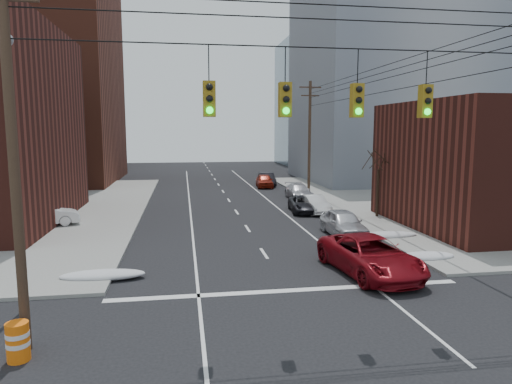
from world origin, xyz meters
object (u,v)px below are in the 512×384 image
object	(u,v)px
parked_car_f	(267,179)
parked_car_c	(304,204)
parked_car_b	(314,204)
construction_barrel	(18,341)
lot_car_b	(37,196)
lot_car_a	(44,215)
parked_car_e	(264,181)
parked_car_a	(343,223)
red_pickup	(370,256)
parked_car_d	(299,191)

from	to	relation	value
parked_car_f	parked_car_c	bearing A→B (deg)	-88.83
parked_car_b	construction_barrel	bearing A→B (deg)	-130.03
lot_car_b	construction_barrel	distance (m)	28.09
parked_car_f	lot_car_a	distance (m)	26.91
parked_car_c	parked_car_f	xyz separation A→B (m)	(0.21, 16.91, 0.12)
parked_car_e	parked_car_a	bearing A→B (deg)	-83.95
red_pickup	parked_car_b	xyz separation A→B (m)	(1.82, 14.75, -0.16)
parked_car_e	lot_car_b	xyz separation A→B (m)	(-20.74, -9.27, 0.08)
parked_car_f	parked_car_b	bearing A→B (deg)	-86.51
red_pickup	lot_car_a	world-z (taller)	red_pickup
parked_car_b	parked_car_e	world-z (taller)	parked_car_e
parked_car_c	parked_car_f	world-z (taller)	parked_car_f
parked_car_b	parked_car_d	xyz separation A→B (m)	(0.61, 7.10, 0.02)
parked_car_f	construction_barrel	bearing A→B (deg)	-108.24
parked_car_c	construction_barrel	xyz separation A→B (m)	(-13.59, -20.78, -0.06)
parked_car_e	lot_car_a	size ratio (longest dim) A/B	0.99
parked_car_d	lot_car_b	xyz separation A→B (m)	(-22.34, -0.41, 0.12)
parked_car_d	lot_car_a	size ratio (longest dim) A/B	1.10
parked_car_a	parked_car_d	bearing A→B (deg)	85.72
lot_car_a	construction_barrel	world-z (taller)	lot_car_a
parked_car_a	parked_car_b	bearing A→B (deg)	86.39
parked_car_e	lot_car_a	bearing A→B (deg)	-128.79
parked_car_b	lot_car_b	xyz separation A→B (m)	(-21.73, 6.69, 0.14)
lot_car_b	parked_car_a	bearing A→B (deg)	-127.67
parked_car_a	parked_car_f	xyz separation A→B (m)	(-0.02, 24.98, -0.04)
parked_car_e	parked_car_b	bearing A→B (deg)	-81.65
parked_car_a	lot_car_b	size ratio (longest dim) A/B	0.97
parked_car_c	parked_car_e	bearing A→B (deg)	96.98
parked_car_e	lot_car_b	distance (m)	22.72
parked_car_e	red_pickup	bearing A→B (deg)	-86.75
lot_car_a	parked_car_c	bearing A→B (deg)	-96.64
lot_car_a	parked_car_a	bearing A→B (deg)	-121.73
lot_car_a	parked_car_b	bearing A→B (deg)	-98.13
parked_car_c	lot_car_a	xyz separation A→B (m)	(-17.94, -2.96, 0.24)
lot_car_b	lot_car_a	bearing A→B (deg)	-165.12
parked_car_d	construction_barrel	size ratio (longest dim) A/B	4.36
parked_car_a	construction_barrel	xyz separation A→B (m)	(-13.81, -12.70, -0.23)
red_pickup	lot_car_a	bearing A→B (deg)	136.73
red_pickup	parked_car_a	world-z (taller)	red_pickup
parked_car_d	lot_car_b	bearing A→B (deg)	-178.60
parked_car_c	construction_barrel	size ratio (longest dim) A/B	4.12
parked_car_d	parked_car_e	distance (m)	9.01
parked_car_c	lot_car_a	distance (m)	18.18
parked_car_b	parked_car_d	distance (m)	7.12
parked_car_d	parked_car_f	bearing A→B (deg)	96.51
parked_car_c	red_pickup	bearing A→B (deg)	-88.34
red_pickup	parked_car_b	world-z (taller)	red_pickup
red_pickup	parked_car_d	distance (m)	21.98
parked_car_e	construction_barrel	size ratio (longest dim) A/B	3.96
parked_car_b	parked_car_c	size ratio (longest dim) A/B	0.90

